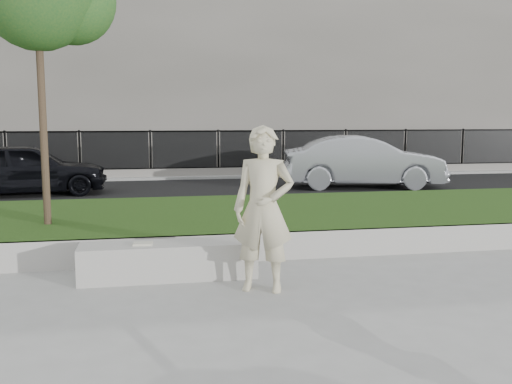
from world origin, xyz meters
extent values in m
plane|color=gray|center=(0.00, 0.00, 0.00)|extent=(90.00, 90.00, 0.00)
cube|color=black|center=(0.00, 3.00, 0.20)|extent=(34.00, 4.00, 0.40)
cube|color=#ABA8A0|center=(0.00, 1.04, 0.20)|extent=(34.00, 0.08, 0.40)
cube|color=black|center=(0.00, 8.50, 0.02)|extent=(34.00, 7.00, 0.04)
cube|color=gray|center=(0.00, 13.00, 0.06)|extent=(34.00, 3.00, 0.12)
cube|color=slate|center=(0.00, 12.00, 0.24)|extent=(32.00, 0.30, 0.24)
cube|color=black|center=(0.00, 12.00, 0.87)|extent=(32.00, 0.04, 1.50)
cube|color=black|center=(0.00, 12.00, 1.57)|extent=(32.00, 0.05, 0.05)
cube|color=black|center=(0.00, 12.00, 0.37)|extent=(32.00, 0.05, 0.05)
cube|color=#5C5850|center=(0.00, 20.00, 5.00)|extent=(34.00, 10.00, 10.00)
cube|color=#ABA8A0|center=(-0.46, 0.40, 0.23)|extent=(2.20, 0.55, 0.45)
imported|color=beige|center=(0.62, -0.32, 0.96)|extent=(0.82, 0.67, 1.93)
cube|color=beige|center=(-0.77, 0.35, 0.46)|extent=(0.25, 0.19, 0.03)
cylinder|color=#38281C|center=(-2.22, 2.32, 2.73)|extent=(0.11, 0.11, 4.66)
sphere|color=#1B5122|center=(-1.75, 2.51, 3.75)|extent=(1.30, 1.30, 1.30)
imported|color=black|center=(-3.74, 8.66, 0.71)|extent=(4.10, 2.01, 1.35)
imported|color=#9EA1A6|center=(5.29, 8.50, 0.77)|extent=(4.64, 2.29, 1.46)
camera|label=1|loc=(-0.68, -6.70, 2.02)|focal=40.00mm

